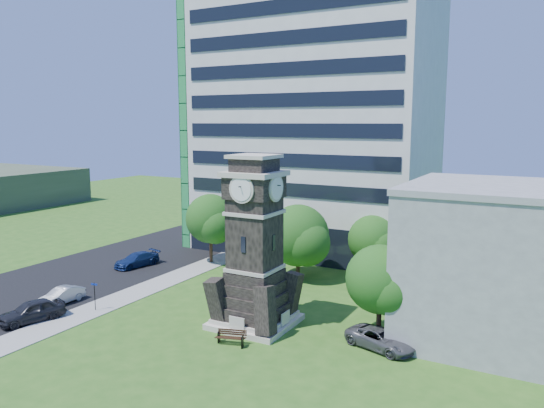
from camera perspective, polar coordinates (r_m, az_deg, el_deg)
The scene contains 16 objects.
ground at distance 39.20m, azimuth -7.23°, elevation -12.87°, with size 160.00×160.00×0.00m, color #2B5919.
sidewalk at distance 48.53m, azimuth -12.91°, elevation -8.68°, with size 3.00×70.00×0.06m, color gray.
street at distance 54.38m, azimuth -19.68°, elevation -7.10°, with size 14.00×80.00×0.02m, color black.
clock_tower at distance 37.58m, azimuth -1.86°, elevation -5.29°, with size 5.40×5.40×12.22m.
office_tall at distance 60.50m, azimuth 4.64°, elevation 8.59°, with size 26.20×15.11×28.60m.
office_low at distance 38.50m, azimuth 25.60°, elevation -5.94°, with size 15.20×12.20×10.40m.
car_street_south at distance 43.15m, azimuth -24.43°, elevation -10.44°, with size 1.86×4.63×1.58m, color black.
car_street_mid at distance 46.30m, azimuth -21.72°, elevation -9.17°, with size 1.35×3.87×1.28m, color #95999C.
car_street_north at distance 55.42m, azimuth -14.34°, elevation -5.83°, with size 1.93×4.76×1.38m, color navy.
car_east_lot at distance 35.79m, azimuth 11.64°, elevation -14.03°, with size 2.16×4.67×1.30m, color #545459.
park_bench at distance 35.84m, azimuth -4.43°, elevation -14.04°, with size 1.94×0.52×1.00m.
street_sign at distance 43.50m, azimuth -18.54°, elevation -9.09°, with size 0.54×0.05×2.24m.
tree_nw at distance 54.79m, azimuth -6.58°, elevation -1.76°, with size 5.58×5.07×7.15m.
tree_nc at distance 49.06m, azimuth 2.90°, elevation -3.58°, with size 6.32×5.74×6.95m.
tree_ne at distance 51.36m, azimuth 10.85°, elevation -3.94°, with size 5.19×4.71×5.73m.
tree_east at distance 36.12m, azimuth 11.64°, elevation -8.19°, with size 5.05×4.59×6.45m.
Camera 1 is at (21.62, -29.34, 14.43)m, focal length 35.00 mm.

